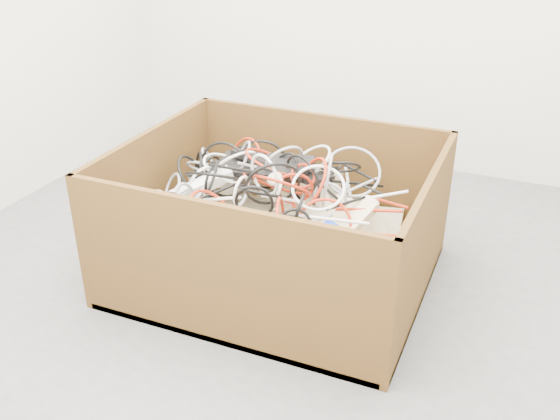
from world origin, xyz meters
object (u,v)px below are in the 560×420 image
at_px(vga_plug, 330,226).
at_px(cardboard_box, 274,245).
at_px(power_strip_right, 211,223).
at_px(power_strip_left, 195,188).

bearing_deg(vga_plug, cardboard_box, 176.27).
bearing_deg(power_strip_right, cardboard_box, 75.89).
bearing_deg(power_strip_left, vga_plug, -59.11).
bearing_deg(cardboard_box, vga_plug, -27.65).
distance_m(power_strip_left, power_strip_right, 0.25).
distance_m(cardboard_box, power_strip_left, 0.40).
relative_size(power_strip_left, power_strip_right, 1.17).
height_order(cardboard_box, power_strip_right, cardboard_box).
relative_size(cardboard_box, power_strip_right, 4.32).
distance_m(cardboard_box, vga_plug, 0.39).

